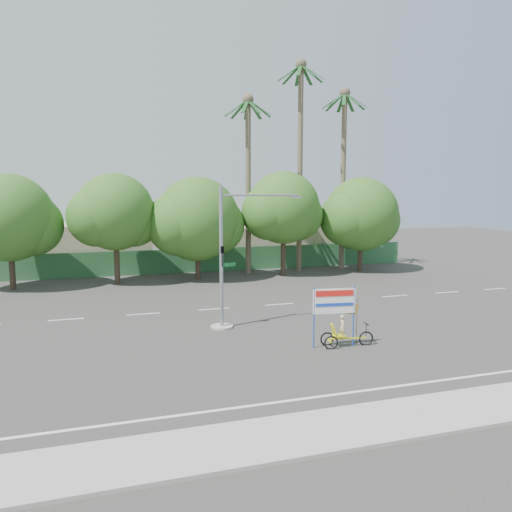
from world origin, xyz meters
name	(u,v)px	position (x,y,z in m)	size (l,w,h in m)	color
ground	(299,347)	(0.00, 0.00, 0.00)	(120.00, 120.00, 0.00)	#33302D
sidewalk_near	(397,419)	(0.00, -7.50, 0.06)	(50.00, 2.40, 0.12)	gray
fence	(202,260)	(0.00, 21.50, 1.00)	(38.00, 0.08, 2.00)	#336B3D
building_left	(78,247)	(-10.00, 26.00, 2.00)	(12.00, 8.00, 4.00)	beige
building_right	(274,243)	(8.00, 26.00, 1.80)	(14.00, 8.00, 3.60)	beige
tree_far_left	(8,221)	(-14.05, 18.00, 4.76)	(7.14, 6.00, 7.96)	#473828
tree_left	(115,215)	(-7.05, 18.00, 5.06)	(6.66, 5.60, 8.07)	#473828
tree_center	(197,222)	(-1.05, 18.00, 4.47)	(7.62, 6.40, 7.85)	#473828
tree_right	(283,210)	(5.95, 18.00, 5.24)	(6.90, 5.80, 8.36)	#473828
tree_far_right	(361,217)	(12.95, 18.00, 4.64)	(7.38, 6.20, 7.94)	#473828
palm_tall	(300,146)	(8.00, 19.50, 10.46)	(3.73, 3.79, 17.45)	#70604C
palm_mid	(343,160)	(12.00, 19.50, 9.40)	(3.73, 3.79, 15.45)	#70604C
palm_short	(248,165)	(3.50, 19.50, 8.86)	(3.73, 3.79, 14.45)	#70604C
traffic_signal	(227,269)	(-2.20, 3.98, 2.92)	(4.72, 1.10, 7.00)	gray
trike_billboard	(340,322)	(1.66, -0.53, 1.09)	(2.75, 0.81, 2.72)	black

